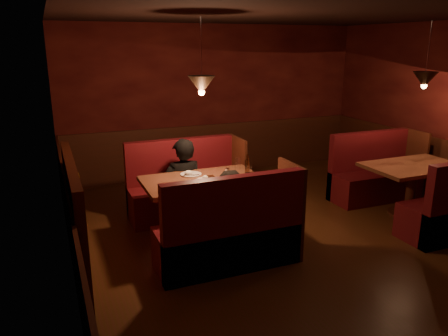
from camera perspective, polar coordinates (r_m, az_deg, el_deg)
name	(u,v)px	position (r m, az deg, el deg)	size (l,w,h in m)	color
room	(295,167)	(5.55, 9.28, 0.17)	(6.02, 7.02, 2.92)	#4F2716
main_table	(204,193)	(5.78, -2.61, -3.24)	(1.55, 0.94, 1.09)	#4F2919
main_bench_far	(186,192)	(6.66, -5.00, -3.11)	(1.71, 0.61, 1.16)	#530F12
main_bench_near	(232,238)	(5.13, 0.99, -9.08)	(1.71, 0.61, 1.16)	#530F12
second_table	(413,178)	(7.14, 23.41, -1.21)	(1.42, 0.91, 0.80)	#4F2919
second_bench_far	(374,177)	(7.81, 19.01, -1.17)	(1.57, 0.59, 1.12)	#530F12
diner_a	(183,170)	(6.19, -5.40, -0.31)	(0.59, 0.39, 1.62)	black
diner_b	(233,200)	(5.29, 1.20, -4.19)	(0.70, 0.54, 1.44)	black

